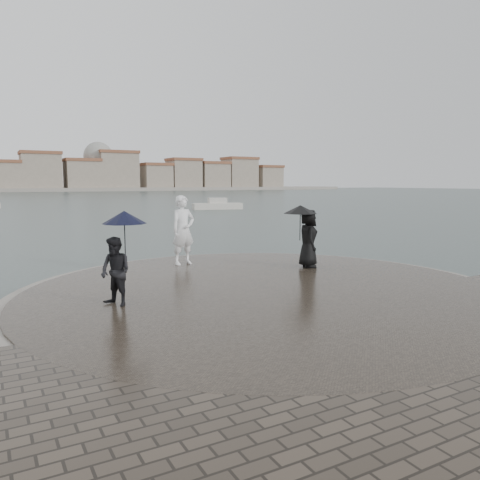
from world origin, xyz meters
TOP-DOWN VIEW (x-y plane):
  - ground at (0.00, 0.00)m, footprint 400.00×400.00m
  - kerb_ring at (0.00, 3.50)m, footprint 12.50×12.50m
  - quay_tip at (0.00, 3.50)m, footprint 11.90×11.90m
  - statue at (-0.47, 7.76)m, footprint 0.90×0.67m
  - visitor_left at (-3.60, 3.70)m, footprint 1.15×1.03m
  - visitor_right at (2.71, 5.43)m, footprint 1.24×1.16m
  - boats at (-2.42, 44.30)m, footprint 39.39×25.23m

SIDE VIEW (x-z plane):
  - ground at x=0.00m, z-range 0.00..0.00m
  - kerb_ring at x=0.00m, z-range 0.00..0.32m
  - quay_tip at x=0.00m, z-range 0.00..0.36m
  - boats at x=-2.42m, z-range -0.37..1.13m
  - visitor_left at x=-3.60m, z-range 0.43..2.47m
  - statue at x=-0.47m, z-range 0.36..2.60m
  - visitor_right at x=2.71m, z-range 0.52..2.47m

